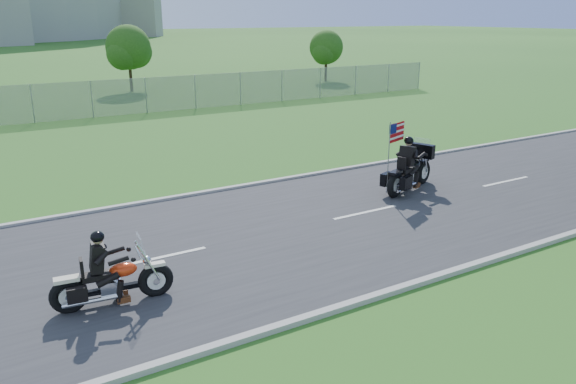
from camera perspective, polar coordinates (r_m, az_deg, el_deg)
ground at (r=14.08m, az=-5.03°, el=-5.06°), size 420.00×420.00×0.00m
road at (r=14.07m, az=-5.03°, el=-4.99°), size 120.00×8.00×0.04m
curb_north at (r=17.58m, az=-10.87°, el=-0.47°), size 120.00×0.18×0.12m
curb_south at (r=10.92m, az=4.61°, el=-11.86°), size 120.00×0.18×0.12m
tree_fence_near at (r=43.43m, az=-15.86°, el=13.74°), size 3.52×3.28×4.75m
tree_fence_far at (r=48.51m, az=3.92°, el=14.28°), size 3.08×2.87×4.20m
motorcycle_lead at (r=11.43m, az=-17.56°, el=-8.70°), size 2.34×0.73×1.58m
motorcycle_follow at (r=18.25m, az=12.27°, el=1.97°), size 2.61×1.34×2.26m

